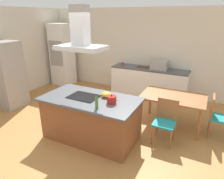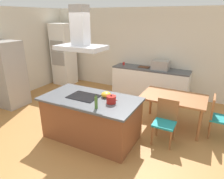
{
  "view_description": "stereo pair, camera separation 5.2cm",
  "coord_description": "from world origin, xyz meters",
  "px_view_note": "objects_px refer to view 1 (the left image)",
  "views": [
    {
      "loc": [
        2.05,
        -3.1,
        2.45
      ],
      "look_at": [
        0.29,
        0.4,
        1.0
      ],
      "focal_mm": 32.17,
      "sensor_mm": 36.0,
      "label": 1
    },
    {
      "loc": [
        2.1,
        -3.08,
        2.45
      ],
      "look_at": [
        0.29,
        0.4,
        1.0
      ],
      "focal_mm": 32.17,
      "sensor_mm": 36.0,
      "label": 2
    }
  ],
  "objects_px": {
    "cooktop": "(84,97)",
    "mixing_bowl": "(106,95)",
    "olive_oil_bottle": "(97,103)",
    "coffee_mug_red": "(123,64)",
    "cutting_board": "(143,67)",
    "dining_table": "(173,99)",
    "range_hood": "(81,36)",
    "refrigerator": "(6,75)",
    "chair_at_right_end": "(217,114)",
    "tea_kettle": "(112,99)",
    "countertop_microwave": "(159,65)",
    "wall_oven_stack": "(62,55)",
    "chair_facing_island": "(166,118)"
  },
  "relations": [
    {
      "from": "countertop_microwave",
      "to": "chair_at_right_end",
      "type": "distance_m",
      "value": 2.39
    },
    {
      "from": "wall_oven_stack",
      "to": "chair_at_right_end",
      "type": "height_order",
      "value": "wall_oven_stack"
    },
    {
      "from": "mixing_bowl",
      "to": "wall_oven_stack",
      "type": "xyz_separation_m",
      "value": [
        -3.16,
        2.45,
        0.15
      ]
    },
    {
      "from": "cutting_board",
      "to": "dining_table",
      "type": "xyz_separation_m",
      "value": [
        1.29,
        -1.67,
        -0.24
      ]
    },
    {
      "from": "cutting_board",
      "to": "refrigerator",
      "type": "bearing_deg",
      "value": -140.19
    },
    {
      "from": "countertop_microwave",
      "to": "chair_facing_island",
      "type": "xyz_separation_m",
      "value": [
        0.75,
        -2.29,
        -0.53
      ]
    },
    {
      "from": "tea_kettle",
      "to": "wall_oven_stack",
      "type": "xyz_separation_m",
      "value": [
        -3.39,
        2.66,
        0.13
      ]
    },
    {
      "from": "olive_oil_bottle",
      "to": "coffee_mug_red",
      "type": "bearing_deg",
      "value": 106.27
    },
    {
      "from": "olive_oil_bottle",
      "to": "countertop_microwave",
      "type": "bearing_deg",
      "value": 84.96
    },
    {
      "from": "cutting_board",
      "to": "range_hood",
      "type": "relative_size",
      "value": 0.38
    },
    {
      "from": "countertop_microwave",
      "to": "range_hood",
      "type": "relative_size",
      "value": 0.56
    },
    {
      "from": "cooktop",
      "to": "tea_kettle",
      "type": "bearing_deg",
      "value": -1.62
    },
    {
      "from": "mixing_bowl",
      "to": "countertop_microwave",
      "type": "distance_m",
      "value": 2.71
    },
    {
      "from": "dining_table",
      "to": "countertop_microwave",
      "type": "bearing_deg",
      "value": 114.91
    },
    {
      "from": "tea_kettle",
      "to": "coffee_mug_red",
      "type": "relative_size",
      "value": 2.58
    },
    {
      "from": "wall_oven_stack",
      "to": "cooktop",
      "type": "bearing_deg",
      "value": -43.94
    },
    {
      "from": "chair_at_right_end",
      "to": "chair_facing_island",
      "type": "distance_m",
      "value": 1.13
    },
    {
      "from": "cooktop",
      "to": "cutting_board",
      "type": "xyz_separation_m",
      "value": [
        0.27,
        2.93,
        0.0
      ]
    },
    {
      "from": "olive_oil_bottle",
      "to": "countertop_microwave",
      "type": "height_order",
      "value": "countertop_microwave"
    },
    {
      "from": "dining_table",
      "to": "chair_facing_island",
      "type": "bearing_deg",
      "value": -90.0
    },
    {
      "from": "mixing_bowl",
      "to": "countertop_microwave",
      "type": "relative_size",
      "value": 0.4
    },
    {
      "from": "cutting_board",
      "to": "cooktop",
      "type": "bearing_deg",
      "value": -95.25
    },
    {
      "from": "cooktop",
      "to": "chair_at_right_end",
      "type": "height_order",
      "value": "cooktop"
    },
    {
      "from": "coffee_mug_red",
      "to": "cutting_board",
      "type": "relative_size",
      "value": 0.26
    },
    {
      "from": "olive_oil_bottle",
      "to": "dining_table",
      "type": "xyz_separation_m",
      "value": [
        1.04,
        1.61,
        -0.35
      ]
    },
    {
      "from": "olive_oil_bottle",
      "to": "coffee_mug_red",
      "type": "distance_m",
      "value": 3.41
    },
    {
      "from": "mixing_bowl",
      "to": "range_hood",
      "type": "relative_size",
      "value": 0.22
    },
    {
      "from": "coffee_mug_red",
      "to": "refrigerator",
      "type": "height_order",
      "value": "refrigerator"
    },
    {
      "from": "cooktop",
      "to": "olive_oil_bottle",
      "type": "relative_size",
      "value": 2.21
    },
    {
      "from": "countertop_microwave",
      "to": "range_hood",
      "type": "xyz_separation_m",
      "value": [
        -0.8,
        -2.88,
        1.06
      ]
    },
    {
      "from": "olive_oil_bottle",
      "to": "chair_at_right_end",
      "type": "xyz_separation_m",
      "value": [
        1.95,
        1.61,
        -0.51
      ]
    },
    {
      "from": "chair_at_right_end",
      "to": "mixing_bowl",
      "type": "bearing_deg",
      "value": -152.77
    },
    {
      "from": "olive_oil_bottle",
      "to": "dining_table",
      "type": "bearing_deg",
      "value": 57.17
    },
    {
      "from": "chair_facing_island",
      "to": "range_hood",
      "type": "bearing_deg",
      "value": -159.18
    },
    {
      "from": "tea_kettle",
      "to": "dining_table",
      "type": "distance_m",
      "value": 1.6
    },
    {
      "from": "tea_kettle",
      "to": "chair_at_right_end",
      "type": "relative_size",
      "value": 0.26
    },
    {
      "from": "cooktop",
      "to": "coffee_mug_red",
      "type": "height_order",
      "value": "coffee_mug_red"
    },
    {
      "from": "cooktop",
      "to": "mixing_bowl",
      "type": "bearing_deg",
      "value": 25.56
    },
    {
      "from": "cutting_board",
      "to": "chair_facing_island",
      "type": "height_order",
      "value": "cutting_board"
    },
    {
      "from": "olive_oil_bottle",
      "to": "cutting_board",
      "type": "xyz_separation_m",
      "value": [
        -0.25,
        3.28,
        -0.11
      ]
    },
    {
      "from": "olive_oil_bottle",
      "to": "countertop_microwave",
      "type": "xyz_separation_m",
      "value": [
        0.29,
        3.23,
        0.02
      ]
    },
    {
      "from": "dining_table",
      "to": "range_hood",
      "type": "height_order",
      "value": "range_hood"
    },
    {
      "from": "refrigerator",
      "to": "chair_at_right_end",
      "type": "height_order",
      "value": "refrigerator"
    },
    {
      "from": "coffee_mug_red",
      "to": "mixing_bowl",
      "type": "bearing_deg",
      "value": -72.7
    },
    {
      "from": "chair_at_right_end",
      "to": "range_hood",
      "type": "relative_size",
      "value": 0.99
    },
    {
      "from": "mixing_bowl",
      "to": "coffee_mug_red",
      "type": "height_order",
      "value": "mixing_bowl"
    },
    {
      "from": "olive_oil_bottle",
      "to": "cooktop",
      "type": "bearing_deg",
      "value": 145.72
    },
    {
      "from": "cutting_board",
      "to": "chair_at_right_end",
      "type": "relative_size",
      "value": 0.38
    },
    {
      "from": "dining_table",
      "to": "chair_facing_island",
      "type": "xyz_separation_m",
      "value": [
        -0.0,
        -0.67,
        -0.16
      ]
    },
    {
      "from": "cooktop",
      "to": "tea_kettle",
      "type": "xyz_separation_m",
      "value": [
        0.64,
        -0.02,
        0.07
      ]
    }
  ]
}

